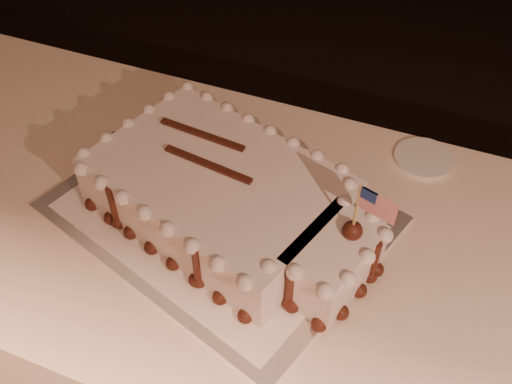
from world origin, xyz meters
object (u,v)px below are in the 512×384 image
at_px(banquet_table, 309,345).
at_px(side_plate, 424,158).
at_px(sheet_cake, 231,199).
at_px(cake_board, 220,212).

height_order(banquet_table, side_plate, side_plate).
bearing_deg(sheet_cake, banquet_table, -0.45).
xyz_separation_m(sheet_cake, side_plate, (0.32, 0.32, -0.06)).
height_order(cake_board, sheet_cake, sheet_cake).
bearing_deg(sheet_cake, side_plate, 44.86).
height_order(banquet_table, cake_board, cake_board).
height_order(banquet_table, sheet_cake, sheet_cake).
bearing_deg(sheet_cake, cake_board, 162.91).
distance_m(sheet_cake, side_plate, 0.46).
distance_m(banquet_table, cake_board, 0.44).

